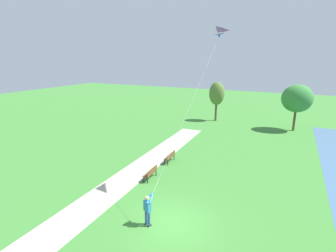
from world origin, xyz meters
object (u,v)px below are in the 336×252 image
(person_kite_flyer, at_px, (148,208))
(park_bench_near_walkway, at_px, (151,173))
(park_bench_far_walkway, at_px, (170,156))
(tree_treeline_left, at_px, (217,94))
(flying_kite, at_px, (215,35))
(tree_behind_path, at_px, (297,99))

(person_kite_flyer, distance_m, park_bench_near_walkway, 5.46)
(person_kite_flyer, distance_m, park_bench_far_walkway, 8.72)
(park_bench_near_walkway, height_order, park_bench_far_walkway, same)
(tree_treeline_left, bearing_deg, person_kite_flyer, -82.42)
(flying_kite, relative_size, tree_treeline_left, 1.56)
(person_kite_flyer, distance_m, tree_treeline_left, 25.07)
(person_kite_flyer, height_order, tree_behind_path, tree_behind_path)
(flying_kite, height_order, park_bench_far_walkway, flying_kite)
(person_kite_flyer, relative_size, park_bench_near_walkway, 1.21)
(park_bench_far_walkway, height_order, tree_behind_path, tree_behind_path)
(person_kite_flyer, distance_m, flying_kite, 10.33)
(tree_treeline_left, bearing_deg, flying_kite, -75.54)
(tree_behind_path, bearing_deg, person_kite_flyer, -105.71)
(park_bench_far_walkway, height_order, tree_treeline_left, tree_treeline_left)
(flying_kite, bearing_deg, person_kite_flyer, -110.28)
(flying_kite, xyz_separation_m, tree_treeline_left, (-5.10, 19.78, -6.13))
(park_bench_near_walkway, relative_size, tree_treeline_left, 0.28)
(park_bench_near_walkway, distance_m, park_bench_far_walkway, 3.50)
(flying_kite, xyz_separation_m, park_bench_near_walkway, (-4.36, -0.11, -9.44))
(flying_kite, relative_size, tree_behind_path, 1.52)
(person_kite_flyer, bearing_deg, park_bench_near_walkway, 117.95)
(flying_kite, bearing_deg, park_bench_far_walkway, 142.76)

